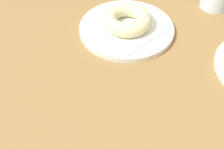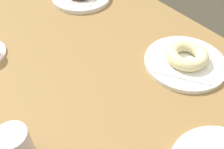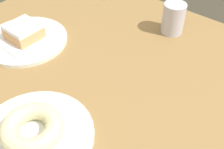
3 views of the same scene
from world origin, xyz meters
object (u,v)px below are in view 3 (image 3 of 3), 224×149
Objects in this scene: donut_glazed_square at (24,31)px; plate_glazed_square at (26,40)px; sugar_jar at (173,18)px; donut_sugar_ring at (32,128)px; plate_sugar_ring at (35,137)px.

plate_glazed_square is at bearing 176.42° from donut_glazed_square.
donut_sugar_ring is at bearing -91.53° from sugar_jar.
donut_glazed_square is 0.93× the size of sugar_jar.
donut_glazed_square is (0.00, -0.00, 0.03)m from plate_glazed_square.
donut_sugar_ring is (0.27, -0.19, -0.00)m from donut_glazed_square.
donut_glazed_square is 0.33m from plate_sugar_ring.
plate_glazed_square is 1.92× the size of donut_sugar_ring.
plate_glazed_square is 2.59× the size of sugar_jar.
sugar_jar is (0.01, 0.48, 0.04)m from plate_sugar_ring.
donut_glazed_square is at bearing 145.33° from plate_sugar_ring.
donut_sugar_ring is at bearing -90.00° from plate_sugar_ring.
plate_sugar_ring is at bearing -34.67° from donut_glazed_square.
sugar_jar is at bearing 46.56° from plate_glazed_square.
donut_glazed_square is at bearing 145.33° from donut_sugar_ring.
donut_glazed_square is 0.35× the size of plate_sugar_ring.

